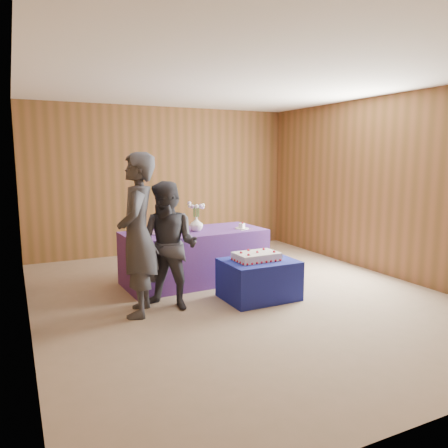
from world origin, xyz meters
TOP-DOWN VIEW (x-y plane):
  - ground at (0.00, 0.00)m, footprint 6.00×6.00m
  - room_shell at (0.00, 0.00)m, footprint 5.04×6.04m
  - cake_table at (0.18, -0.20)m, footprint 0.91×0.71m
  - serving_table at (-0.28, 0.84)m, footprint 2.04×1.00m
  - sheet_cake at (0.15, -0.19)m, footprint 0.58×0.40m
  - vase at (-0.25, 0.82)m, footprint 0.22×0.22m
  - flower_spray at (-0.25, 0.82)m, footprint 0.25×0.24m
  - platter at (-0.90, 0.89)m, footprint 0.49×0.49m
  - plate at (0.41, 0.70)m, footprint 0.25×0.25m
  - cake_slice at (0.41, 0.70)m, footprint 0.10×0.10m
  - knife at (0.44, 0.60)m, footprint 0.25×0.11m
  - guest_left at (-1.34, -0.09)m, footprint 0.66×0.79m
  - guest_right at (-0.96, -0.06)m, footprint 0.93×0.93m

SIDE VIEW (x-z plane):
  - ground at x=0.00m, z-range 0.00..0.00m
  - cake_table at x=0.18m, z-range 0.00..0.50m
  - serving_table at x=-0.28m, z-range 0.00..0.75m
  - sheet_cake at x=0.15m, z-range 0.48..0.62m
  - knife at x=0.44m, z-range 0.75..0.75m
  - plate at x=0.41m, z-range 0.75..0.76m
  - guest_right at x=-0.96m, z-range 0.00..1.52m
  - platter at x=-0.90m, z-range 0.75..0.77m
  - cake_slice at x=0.41m, z-range 0.75..0.85m
  - vase at x=-0.25m, z-range 0.75..0.95m
  - guest_left at x=-1.34m, z-range 0.00..1.85m
  - flower_spray at x=-0.25m, z-range 1.01..1.21m
  - room_shell at x=0.00m, z-range 0.44..3.16m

